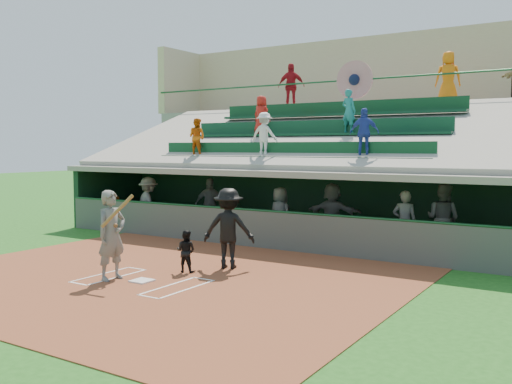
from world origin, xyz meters
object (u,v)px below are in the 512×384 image
Objects in this scene: batter_at_plate at (112,235)px; white_table at (112,217)px; catcher at (186,251)px; home_plate at (142,281)px; water_cooler at (113,203)px.

batter_at_plate reaches higher than white_table.
catcher is (0.90, 1.49, -0.51)m from batter_at_plate.
batter_at_plate reaches higher than home_plate.
batter_at_plate is at bearing -161.77° from home_plate.
catcher is 8.61m from white_table.
batter_at_plate is 8.83m from water_cooler.
home_plate is 1.23m from batter_at_plate.
water_cooler reaches higher than catcher.
water_cooler is (-7.03, 5.91, 0.87)m from home_plate.
home_plate is at bearing 68.68° from catcher.
catcher is 2.30× the size of water_cooler.
batter_at_plate is (-0.68, -0.22, 0.99)m from home_plate.
water_cooler reaches higher than white_table.
batter_at_plate is at bearing -48.71° from white_table.
water_cooler is at bearing 139.95° from home_plate.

